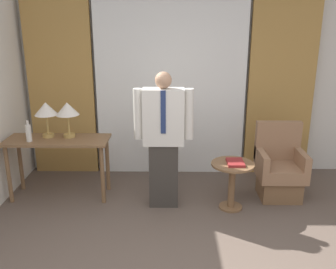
{
  "coord_description": "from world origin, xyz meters",
  "views": [
    {
      "loc": [
        0.02,
        -2.27,
        2.17
      ],
      "look_at": [
        -0.02,
        1.69,
        0.94
      ],
      "focal_mm": 40.0,
      "sensor_mm": 36.0,
      "label": 1
    }
  ],
  "objects": [
    {
      "name": "wall_back",
      "position": [
        0.0,
        3.02,
        1.35
      ],
      "size": [
        10.0,
        0.06,
        2.7
      ],
      "color": "silver",
      "rests_on": "ground_plane"
    },
    {
      "name": "curtain_sheer_center",
      "position": [
        0.0,
        2.89,
        1.29
      ],
      "size": [
        2.07,
        0.06,
        2.58
      ],
      "color": "white",
      "rests_on": "ground_plane"
    },
    {
      "name": "curtain_drape_left",
      "position": [
        -1.53,
        2.89,
        1.29
      ],
      "size": [
        0.91,
        0.06,
        2.58
      ],
      "color": "#B28442",
      "rests_on": "ground_plane"
    },
    {
      "name": "curtain_drape_right",
      "position": [
        1.53,
        2.89,
        1.29
      ],
      "size": [
        0.91,
        0.06,
        2.58
      ],
      "color": "#B28442",
      "rests_on": "ground_plane"
    },
    {
      "name": "desk",
      "position": [
        -1.39,
        2.07,
        0.64
      ],
      "size": [
        1.26,
        0.49,
        0.76
      ],
      "color": "brown",
      "rests_on": "ground_plane"
    },
    {
      "name": "table_lamp_left",
      "position": [
        -1.52,
        2.15,
        1.1
      ],
      "size": [
        0.28,
        0.28,
        0.44
      ],
      "color": "tan",
      "rests_on": "desk"
    },
    {
      "name": "table_lamp_right",
      "position": [
        -1.26,
        2.15,
        1.1
      ],
      "size": [
        0.28,
        0.28,
        0.44
      ],
      "color": "tan",
      "rests_on": "desk"
    },
    {
      "name": "bottle_near_edge",
      "position": [
        -1.69,
        1.97,
        0.87
      ],
      "size": [
        0.07,
        0.07,
        0.26
      ],
      "color": "silver",
      "rests_on": "desk"
    },
    {
      "name": "person",
      "position": [
        -0.08,
        1.84,
        0.87
      ],
      "size": [
        0.68,
        0.22,
        1.62
      ],
      "color": "#38332D",
      "rests_on": "ground_plane"
    },
    {
      "name": "armchair",
      "position": [
        1.37,
        2.1,
        0.35
      ],
      "size": [
        0.57,
        0.53,
        0.93
      ],
      "color": "brown",
      "rests_on": "ground_plane"
    },
    {
      "name": "side_table",
      "position": [
        0.73,
        1.77,
        0.39
      ],
      "size": [
        0.5,
        0.5,
        0.57
      ],
      "color": "brown",
      "rests_on": "ground_plane"
    },
    {
      "name": "book",
      "position": [
        0.75,
        1.75,
        0.59
      ],
      "size": [
        0.19,
        0.25,
        0.03
      ],
      "color": "maroon",
      "rests_on": "side_table"
    }
  ]
}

